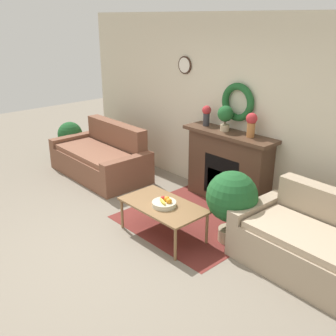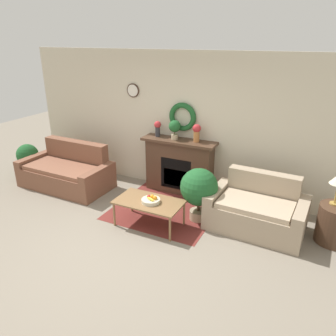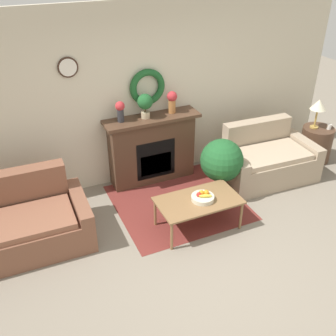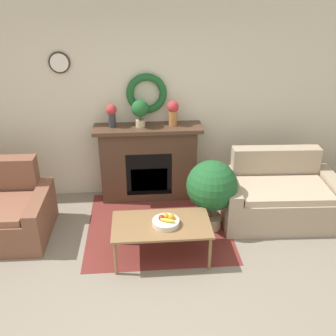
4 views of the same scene
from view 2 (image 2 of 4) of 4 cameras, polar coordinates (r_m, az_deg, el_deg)
ground_plane at (r=5.09m, az=-9.45°, el=-13.32°), size 16.00×16.00×0.00m
floor_rug at (r=6.00m, az=-0.39°, el=-7.07°), size 1.80×1.71×0.01m
wall_back at (r=6.40m, az=2.03°, el=7.83°), size 6.80×0.16×2.70m
fireplace at (r=6.44m, az=1.95°, el=0.38°), size 1.46×0.41×1.09m
couch_left at (r=7.09m, az=-17.14°, el=-0.69°), size 1.88×0.99×0.89m
loveseat_right at (r=5.51m, az=15.18°, el=-7.17°), size 1.55×0.98×0.86m
coffee_table at (r=5.34m, az=-3.34°, el=-6.14°), size 1.09×0.61×0.44m
fruit_bowl at (r=5.26m, az=-2.97°, el=-5.60°), size 0.30×0.30×0.12m
side_table_by_loveseat at (r=5.57m, az=27.10°, el=-8.73°), size 0.53×0.53×0.60m
vase_on_mantel_left at (r=6.41m, az=-1.81°, el=7.06°), size 0.14×0.14×0.31m
vase_on_mantel_right at (r=6.08m, az=5.02°, el=6.32°), size 0.15×0.15×0.34m
potted_plant_on_mantel at (r=6.22m, az=1.22°, el=7.07°), size 0.23×0.23×0.37m
potted_plant_floor_by_couch at (r=7.87m, az=-23.22°, el=1.84°), size 0.47×0.47×0.73m
potted_plant_floor_by_loveseat at (r=5.44m, az=5.42°, el=-3.58°), size 0.63×0.63×0.92m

